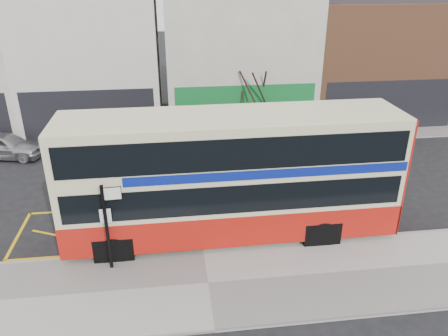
{
  "coord_description": "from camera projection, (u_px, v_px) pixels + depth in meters",
  "views": [
    {
      "loc": [
        -0.91,
        -13.5,
        9.42
      ],
      "look_at": [
        1.06,
        2.0,
        2.2
      ],
      "focal_mm": 35.0,
      "sensor_mm": 36.0,
      "label": 1
    }
  ],
  "objects": [
    {
      "name": "ground",
      "position": [
        202.0,
        245.0,
        16.21
      ],
      "size": [
        120.0,
        120.0,
        0.0
      ],
      "primitive_type": "plane",
      "color": "black",
      "rests_on": "ground"
    },
    {
      "name": "pavement",
      "position": [
        208.0,
        284.0,
        14.11
      ],
      "size": [
        40.0,
        4.0,
        0.15
      ],
      "primitive_type": "cube",
      "color": "#9B9893",
      "rests_on": "ground"
    },
    {
      "name": "kerb",
      "position": [
        203.0,
        250.0,
        15.85
      ],
      "size": [
        40.0,
        0.15,
        0.15
      ],
      "primitive_type": "cube",
      "color": "gray",
      "rests_on": "ground"
    },
    {
      "name": "far_pavement",
      "position": [
        187.0,
        139.0,
        26.09
      ],
      "size": [
        50.0,
        3.0,
        0.15
      ],
      "primitive_type": "cube",
      "color": "#9B9893",
      "rests_on": "ground"
    },
    {
      "name": "road_markings",
      "position": [
        199.0,
        223.0,
        17.65
      ],
      "size": [
        14.0,
        3.4,
        0.01
      ],
      "primitive_type": null,
      "color": "#E1A50B",
      "rests_on": "ground"
    },
    {
      "name": "terrace_left",
      "position": [
        92.0,
        40.0,
        26.84
      ],
      "size": [
        8.0,
        8.01,
        11.8
      ],
      "color": "beige",
      "rests_on": "ground"
    },
    {
      "name": "terrace_green_shop",
      "position": [
        236.0,
        41.0,
        27.98
      ],
      "size": [
        9.0,
        8.01,
        11.3
      ],
      "color": "beige",
      "rests_on": "ground"
    },
    {
      "name": "terrace_right",
      "position": [
        369.0,
        46.0,
        29.22
      ],
      "size": [
        9.0,
        8.01,
        10.3
      ],
      "color": "#975C3C",
      "rests_on": "ground"
    },
    {
      "name": "double_decker_bus",
      "position": [
        232.0,
        175.0,
        15.83
      ],
      "size": [
        12.1,
        2.87,
        4.83
      ],
      "rotation": [
        0.0,
        0.0,
        0.01
      ],
      "color": "beige",
      "rests_on": "ground"
    },
    {
      "name": "bus_stop_post",
      "position": [
        108.0,
        220.0,
        14.05
      ],
      "size": [
        0.78,
        0.14,
        3.11
      ],
      "rotation": [
        0.0,
        0.0,
        0.06
      ],
      "color": "black",
      "rests_on": "pavement"
    },
    {
      "name": "car_silver",
      "position": [
        4.0,
        146.0,
        23.39
      ],
      "size": [
        4.36,
        2.46,
        1.4
      ],
      "primitive_type": "imported",
      "rotation": [
        0.0,
        0.0,
        1.37
      ],
      "color": "#A8A7AC",
      "rests_on": "ground"
    },
    {
      "name": "car_grey",
      "position": [
        154.0,
        146.0,
        23.18
      ],
      "size": [
        4.5,
        1.59,
        1.48
      ],
      "primitive_type": "imported",
      "rotation": [
        0.0,
        0.0,
        1.58
      ],
      "color": "#373A3D",
      "rests_on": "ground"
    },
    {
      "name": "car_white",
      "position": [
        341.0,
        135.0,
        24.98
      ],
      "size": [
        4.56,
        2.23,
        1.28
      ],
      "primitive_type": "imported",
      "rotation": [
        0.0,
        0.0,
        1.47
      ],
      "color": "#BABABA",
      "rests_on": "ground"
    },
    {
      "name": "street_tree_right",
      "position": [
        253.0,
        78.0,
        25.16
      ],
      "size": [
        2.42,
        2.42,
        5.23
      ],
      "color": "black",
      "rests_on": "ground"
    }
  ]
}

